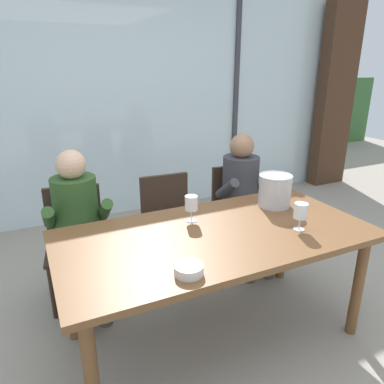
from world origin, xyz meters
TOP-DOWN VIEW (x-y plane):
  - ground at (0.00, 1.00)m, footprint 14.00×14.00m
  - window_glass_panel at (0.00, 2.42)m, footprint 7.12×0.03m
  - window_mullion_right at (1.60, 2.40)m, footprint 0.06×0.06m
  - hillside_vineyard at (0.00, 5.51)m, footprint 13.12×2.40m
  - curtain_heavy_drape at (3.21, 2.24)m, footprint 0.56×0.20m
  - dining_table at (0.00, 0.00)m, footprint 1.92×0.96m
  - chair_near_curtain at (-0.73, 0.90)m, footprint 0.50×0.50m
  - chair_left_of_center at (0.03, 0.88)m, footprint 0.46×0.46m
  - chair_center at (0.71, 0.87)m, footprint 0.50×0.50m
  - person_olive_shirt at (-0.72, 0.75)m, footprint 0.48×0.62m
  - person_charcoal_jacket at (0.70, 0.75)m, footprint 0.49×0.63m
  - ice_bucket_primary at (0.59, 0.21)m, footprint 0.24×0.24m
  - tasting_bowl at (-0.35, -0.35)m, footprint 0.15×0.15m
  - wine_glass_by_left_taster at (-0.07, 0.22)m, footprint 0.08×0.08m
  - wine_glass_near_bucket at (0.48, -0.19)m, footprint 0.08×0.08m

SIDE VIEW (x-z plane):
  - ground at x=0.00m, z-range 0.00..0.00m
  - chair_near_curtain at x=-0.73m, z-range 0.07..0.93m
  - chair_left_of_center at x=0.03m, z-range 0.07..0.93m
  - chair_center at x=0.71m, z-range 0.07..0.93m
  - person_olive_shirt at x=-0.72m, z-range 0.08..1.27m
  - person_charcoal_jacket at x=0.70m, z-range 0.08..1.27m
  - dining_table at x=0.00m, z-range 0.30..1.07m
  - hillside_vineyard at x=0.00m, z-range 0.00..1.47m
  - tasting_bowl at x=-0.35m, z-range 0.77..0.82m
  - wine_glass_by_left_taster at x=-0.07m, z-range 0.80..0.97m
  - wine_glass_near_bucket at x=0.48m, z-range 0.80..0.97m
  - ice_bucket_primary at x=0.59m, z-range 0.77..1.01m
  - window_glass_panel at x=0.00m, z-range 0.00..2.60m
  - window_mullion_right at x=1.60m, z-range 0.00..2.60m
  - curtain_heavy_drape at x=3.21m, z-range 0.00..2.60m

